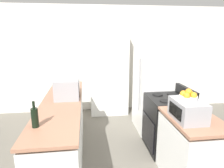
{
  "coord_description": "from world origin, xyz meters",
  "views": [
    {
      "loc": [
        -0.46,
        -1.58,
        1.91
      ],
      "look_at": [
        0.0,
        1.87,
        1.05
      ],
      "focal_mm": 32.0,
      "sensor_mm": 36.0,
      "label": 1
    }
  ],
  "objects": [
    {
      "name": "fruit_bowl",
      "position": [
        0.73,
        0.53,
        1.21
      ],
      "size": [
        0.22,
        0.22,
        0.14
      ],
      "color": "silver",
      "rests_on": "toaster_oven"
    },
    {
      "name": "microwave",
      "position": [
        -0.76,
        1.61,
        1.07
      ],
      "size": [
        0.39,
        0.51,
        0.31
      ],
      "color": "#939399",
      "rests_on": "counter_left"
    },
    {
      "name": "wine_bottle",
      "position": [
        -1.03,
        0.55,
        1.03
      ],
      "size": [
        0.08,
        0.08,
        0.3
      ],
      "color": "black",
      "rests_on": "counter_left"
    },
    {
      "name": "refrigerator",
      "position": [
        0.9,
        2.15,
        0.9
      ],
      "size": [
        0.74,
        0.79,
        1.8
      ],
      "color": "white",
      "rests_on": "ground_plane"
    },
    {
      "name": "toaster_oven",
      "position": [
        0.73,
        0.52,
        1.04
      ],
      "size": [
        0.32,
        0.45,
        0.24
      ],
      "color": "#939399",
      "rests_on": "counter_right"
    },
    {
      "name": "counter_right",
      "position": [
        0.85,
        0.55,
        0.44
      ],
      "size": [
        0.6,
        0.9,
        0.92
      ],
      "color": "silver",
      "rests_on": "ground_plane"
    },
    {
      "name": "pantry_cabinet",
      "position": [
        0.09,
        3.12,
        1.03
      ],
      "size": [
        0.89,
        0.52,
        2.06
      ],
      "color": "white",
      "rests_on": "ground_plane"
    },
    {
      "name": "counter_left",
      "position": [
        -0.85,
        1.41,
        0.44
      ],
      "size": [
        0.6,
        2.63,
        0.92
      ],
      "color": "silver",
      "rests_on": "ground_plane"
    },
    {
      "name": "wall_back",
      "position": [
        0.0,
        3.42,
        1.3
      ],
      "size": [
        7.0,
        0.06,
        2.6
      ],
      "color": "silver",
      "rests_on": "ground_plane"
    },
    {
      "name": "stove",
      "position": [
        0.87,
        1.37,
        0.47
      ],
      "size": [
        0.66,
        0.7,
        1.08
      ],
      "color": "black",
      "rests_on": "ground_plane"
    }
  ]
}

